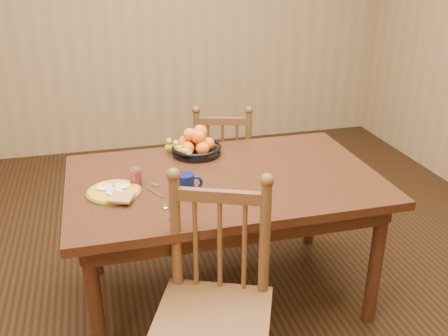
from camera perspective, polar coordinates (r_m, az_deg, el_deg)
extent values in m
cube|color=black|center=(2.99, 0.00, -14.26)|extent=(4.50, 5.00, 0.01)
cube|color=olive|center=(4.84, -7.91, 17.80)|extent=(4.50, 0.01, 2.70)
cube|color=black|center=(2.60, 0.00, -1.46)|extent=(1.60, 1.00, 0.04)
cube|color=black|center=(3.00, -2.03, 0.59)|extent=(1.40, 0.04, 0.10)
cube|color=black|center=(2.28, 2.70, -7.48)|extent=(1.40, 0.04, 0.10)
cube|color=black|center=(2.88, 13.99, -1.18)|extent=(0.04, 0.84, 0.10)
cube|color=black|center=(2.57, -15.80, -4.61)|extent=(0.04, 0.84, 0.10)
cylinder|color=black|center=(2.39, -14.45, -15.43)|extent=(0.07, 0.07, 0.70)
cylinder|color=black|center=(2.72, 16.92, -10.47)|extent=(0.07, 0.07, 0.70)
cylinder|color=black|center=(3.06, -14.82, -6.09)|extent=(0.07, 0.07, 0.70)
cylinder|color=black|center=(3.32, 10.00, -3.14)|extent=(0.07, 0.07, 0.70)
cube|color=#442814|center=(3.51, -0.11, -0.07)|extent=(0.50, 0.49, 0.04)
cylinder|color=#442814|center=(3.74, 2.49, -2.17)|extent=(0.03, 0.03, 0.40)
cylinder|color=#442814|center=(3.75, -2.64, -2.14)|extent=(0.03, 0.03, 0.40)
cylinder|color=#442814|center=(3.46, 2.63, -4.46)|extent=(0.03, 0.03, 0.40)
cylinder|color=#442814|center=(3.47, -2.93, -4.43)|extent=(0.03, 0.03, 0.40)
cylinder|color=#442814|center=(3.25, 2.79, 2.55)|extent=(0.04, 0.04, 0.48)
cylinder|color=#442814|center=(3.26, -3.11, 2.58)|extent=(0.04, 0.04, 0.48)
cylinder|color=#442814|center=(3.27, -0.16, 1.81)|extent=(0.02, 0.02, 0.37)
cube|color=#442814|center=(3.19, -0.17, 5.37)|extent=(0.33, 0.12, 0.05)
cube|color=#442814|center=(2.10, -1.30, -16.95)|extent=(0.59, 0.58, 0.04)
cylinder|color=#442814|center=(2.42, -5.14, -18.16)|extent=(0.04, 0.04, 0.45)
cylinder|color=#442814|center=(2.13, -5.52, -7.41)|extent=(0.05, 0.05, 0.54)
cylinder|color=#442814|center=(2.08, 4.67, -8.17)|extent=(0.05, 0.05, 0.54)
cylinder|color=#442814|center=(2.12, -0.48, -9.01)|extent=(0.02, 0.02, 0.42)
cube|color=#442814|center=(2.00, -0.50, -3.25)|extent=(0.36, 0.17, 0.05)
cylinder|color=#59601E|center=(2.47, -12.46, -2.71)|extent=(0.26, 0.26, 0.01)
cylinder|color=orange|center=(2.47, -12.48, -2.57)|extent=(0.24, 0.24, 0.01)
ellipsoid|color=silver|center=(2.50, -13.57, -2.10)|extent=(0.08, 0.08, 0.01)
cube|color=#F2E08C|center=(2.49, -13.59, -1.87)|extent=(0.02, 0.02, 0.01)
ellipsoid|color=silver|center=(2.49, -11.51, -1.94)|extent=(0.08, 0.08, 0.01)
cube|color=#F2E08C|center=(2.49, -11.53, -1.71)|extent=(0.02, 0.02, 0.01)
ellipsoid|color=silver|center=(2.44, -12.46, -2.64)|extent=(0.08, 0.08, 0.01)
cube|color=#F2E08C|center=(2.44, -12.48, -2.41)|extent=(0.02, 0.02, 0.01)
cube|color=brown|center=(2.37, -11.64, -3.33)|extent=(0.14, 0.13, 0.01)
cube|color=silver|center=(2.44, -7.89, -2.78)|extent=(0.08, 0.13, 0.00)
cube|color=silver|center=(2.52, -7.87, -1.91)|extent=(0.04, 0.05, 0.00)
cube|color=silver|center=(2.24, -6.08, -5.22)|extent=(0.06, 0.11, 0.00)
ellipsoid|color=silver|center=(2.31, -6.74, -4.36)|extent=(0.03, 0.04, 0.01)
cylinder|color=#0A103A|center=(2.41, -4.47, -1.80)|extent=(0.09, 0.09, 0.10)
torus|color=#0A103A|center=(2.42, -3.26, -1.67)|extent=(0.07, 0.02, 0.07)
cylinder|color=black|center=(2.39, -4.50, -0.81)|extent=(0.08, 0.08, 0.00)
cylinder|color=silver|center=(2.52, -10.07, -0.97)|extent=(0.06, 0.06, 0.09)
cylinder|color=maroon|center=(2.53, -10.06, -1.12)|extent=(0.05, 0.05, 0.07)
cylinder|color=black|center=(2.88, -3.16, 1.79)|extent=(0.28, 0.28, 0.02)
torus|color=black|center=(2.87, -3.18, 2.44)|extent=(0.29, 0.29, 0.02)
cylinder|color=black|center=(2.88, -3.16, 1.64)|extent=(0.10, 0.10, 0.01)
sphere|color=orange|center=(2.88, -1.82, 2.79)|extent=(0.07, 0.07, 0.07)
sphere|color=orange|center=(2.93, -3.03, 3.19)|extent=(0.08, 0.08, 0.08)
sphere|color=orange|center=(2.89, -4.46, 2.91)|extent=(0.08, 0.08, 0.08)
sphere|color=orange|center=(2.81, -4.15, 2.26)|extent=(0.07, 0.07, 0.07)
sphere|color=orange|center=(2.80, -2.47, 2.26)|extent=(0.08, 0.08, 0.08)
sphere|color=orange|center=(2.87, -2.75, 4.15)|extent=(0.08, 0.08, 0.08)
sphere|color=orange|center=(2.84, -3.95, 3.83)|extent=(0.07, 0.07, 0.07)
sphere|color=orange|center=(2.80, -2.95, 3.60)|extent=(0.08, 0.08, 0.08)
cylinder|color=yellow|center=(2.81, -4.81, 1.97)|extent=(0.10, 0.17, 0.07)
cylinder|color=yellow|center=(2.86, -5.38, 2.30)|extent=(0.14, 0.15, 0.07)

